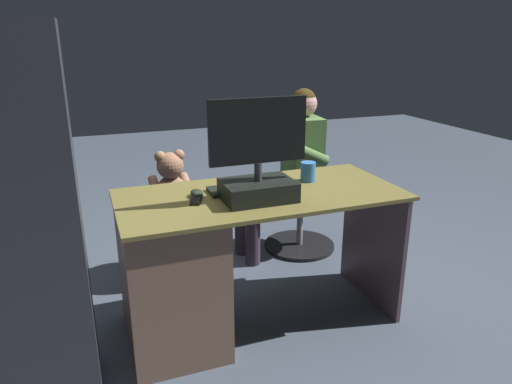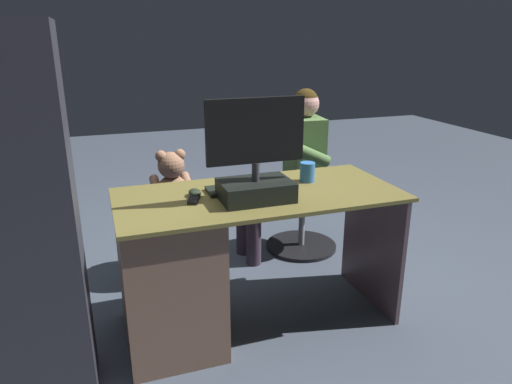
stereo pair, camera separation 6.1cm
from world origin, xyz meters
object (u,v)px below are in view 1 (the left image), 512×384
object	(u,v)px
keyboard	(250,188)
computer_mouse	(197,193)
monitor	(258,170)
tv_remote	(196,199)
desk	(189,268)
visitor_chair	(300,213)
person	(289,161)
cup	(308,172)
teddy_bear	(171,182)
office_chair_teddy	(174,235)

from	to	relation	value
keyboard	computer_mouse	size ratio (longest dim) A/B	4.38
monitor	tv_remote	bearing A→B (deg)	-17.78
desk	monitor	xyz separation A→B (m)	(-0.33, 0.08, 0.48)
keyboard	visitor_chair	xyz separation A→B (m)	(-0.62, -0.68, -0.46)
tv_remote	person	world-z (taller)	person
cup	computer_mouse	bearing A→B (deg)	4.31
desk	person	xyz separation A→B (m)	(-0.86, -0.74, 0.28)
cup	teddy_bear	xyz separation A→B (m)	(0.63, -0.58, -0.16)
desk	keyboard	distance (m)	0.49
keyboard	visitor_chair	size ratio (longest dim) A/B	0.84
cup	teddy_bear	distance (m)	0.87
teddy_bear	person	bearing A→B (deg)	-175.63
teddy_bear	computer_mouse	bearing A→B (deg)	91.20
monitor	visitor_chair	bearing A→B (deg)	-127.30
desk	computer_mouse	world-z (taller)	computer_mouse
desk	visitor_chair	bearing A→B (deg)	-142.05
tv_remote	teddy_bear	size ratio (longest dim) A/B	0.42
keyboard	person	distance (m)	0.86
tv_remote	visitor_chair	bearing A→B (deg)	-120.51
office_chair_teddy	visitor_chair	xyz separation A→B (m)	(-0.91, -0.08, -0.00)
monitor	computer_mouse	bearing A→B (deg)	-27.57
desk	tv_remote	size ratio (longest dim) A/B	9.27
computer_mouse	monitor	bearing A→B (deg)	152.43
tv_remote	office_chair_teddy	bearing A→B (deg)	-69.93
cup	tv_remote	bearing A→B (deg)	8.54
teddy_bear	office_chair_teddy	bearing A→B (deg)	90.00
desk	person	bearing A→B (deg)	-139.39
desk	office_chair_teddy	distance (m)	0.68
office_chair_teddy	keyboard	bearing A→B (deg)	115.74
visitor_chair	cup	bearing A→B (deg)	66.46
tv_remote	office_chair_teddy	xyz separation A→B (m)	(-0.00, -0.66, -0.46)
office_chair_teddy	person	xyz separation A→B (m)	(-0.81, -0.07, 0.39)
teddy_bear	person	distance (m)	0.82
office_chair_teddy	teddy_bear	bearing A→B (deg)	-90.00
tv_remote	cup	bearing A→B (deg)	-151.30
desk	teddy_bear	xyz separation A→B (m)	(-0.05, -0.68, 0.24)
desk	office_chair_teddy	xyz separation A→B (m)	(-0.05, -0.67, -0.11)
monitor	tv_remote	size ratio (longest dim) A/B	3.17
monitor	office_chair_teddy	world-z (taller)	monitor
desk	office_chair_teddy	size ratio (longest dim) A/B	2.77
office_chair_teddy	teddy_bear	world-z (taller)	teddy_bear
monitor	office_chair_teddy	bearing A→B (deg)	-69.97
monitor	visitor_chair	distance (m)	1.21
person	cup	bearing A→B (deg)	73.83
visitor_chair	person	size ratio (longest dim) A/B	0.44
cup	teddy_bear	size ratio (longest dim) A/B	0.29
teddy_bear	cup	bearing A→B (deg)	137.12
keyboard	computer_mouse	xyz separation A→B (m)	(0.28, 0.01, 0.01)
person	teddy_bear	bearing A→B (deg)	4.37
cup	tv_remote	distance (m)	0.64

